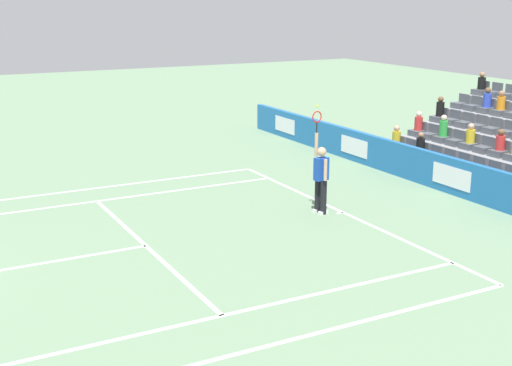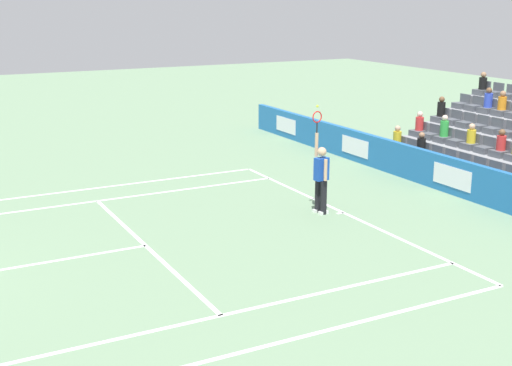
% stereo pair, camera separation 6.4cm
% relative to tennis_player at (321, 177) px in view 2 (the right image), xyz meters
% --- Properties ---
extents(line_baseline, '(10.97, 0.10, 0.01)m').
position_rel_tennis_player_xyz_m(line_baseline, '(-0.27, -0.55, -0.99)').
color(line_baseline, white).
rests_on(line_baseline, ground).
extents(line_service, '(8.23, 0.10, 0.01)m').
position_rel_tennis_player_xyz_m(line_service, '(-0.27, 4.94, -0.99)').
color(line_service, white).
rests_on(line_service, ground).
extents(line_centre_service, '(0.10, 6.40, 0.01)m').
position_rel_tennis_player_xyz_m(line_centre_service, '(-0.27, 8.14, -0.99)').
color(line_centre_service, white).
rests_on(line_centre_service, ground).
extents(line_singles_sideline_left, '(0.10, 11.89, 0.01)m').
position_rel_tennis_player_xyz_m(line_singles_sideline_left, '(3.84, 5.39, -0.99)').
color(line_singles_sideline_left, white).
rests_on(line_singles_sideline_left, ground).
extents(line_singles_sideline_right, '(0.10, 11.89, 0.01)m').
position_rel_tennis_player_xyz_m(line_singles_sideline_right, '(-4.39, 5.39, -0.99)').
color(line_singles_sideline_right, white).
rests_on(line_singles_sideline_right, ground).
extents(line_doubles_sideline_left, '(0.10, 11.89, 0.01)m').
position_rel_tennis_player_xyz_m(line_doubles_sideline_left, '(5.21, 5.39, -0.99)').
color(line_doubles_sideline_left, white).
rests_on(line_doubles_sideline_left, ground).
extents(line_doubles_sideline_right, '(0.10, 11.89, 0.01)m').
position_rel_tennis_player_xyz_m(line_doubles_sideline_right, '(-5.76, 5.39, -0.99)').
color(line_doubles_sideline_right, white).
rests_on(line_doubles_sideline_right, ground).
extents(line_centre_mark, '(0.10, 0.20, 0.01)m').
position_rel_tennis_player_xyz_m(line_centre_mark, '(-0.27, -0.45, -0.99)').
color(line_centre_mark, white).
rests_on(line_centre_mark, ground).
extents(sponsor_barrier, '(23.84, 0.22, 1.06)m').
position_rel_tennis_player_xyz_m(sponsor_barrier, '(-0.27, -4.41, -0.46)').
color(sponsor_barrier, '#1E66AD').
rests_on(sponsor_barrier, ground).
extents(tennis_player, '(0.53, 0.39, 2.85)m').
position_rel_tennis_player_xyz_m(tennis_player, '(0.00, 0.00, 0.00)').
color(tennis_player, black).
rests_on(tennis_player, ground).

